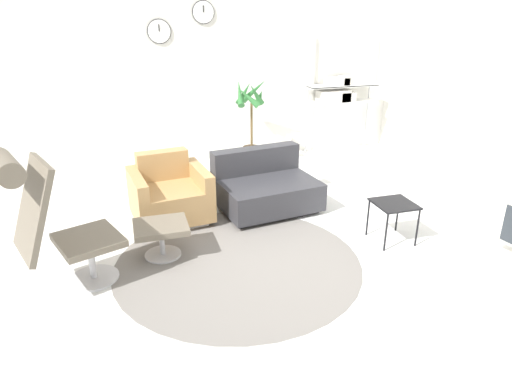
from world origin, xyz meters
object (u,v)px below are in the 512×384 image
at_px(ottoman, 161,232).
at_px(armchair_red, 170,196).
at_px(potted_plant, 251,127).
at_px(lounge_chair, 47,212).
at_px(couch_low, 265,189).
at_px(shelf_unit, 341,90).
at_px(side_table, 394,207).

distance_m(ottoman, armchair_red, 0.85).
xyz_separation_m(armchair_red, potted_plant, (1.45, 1.69, 0.31)).
relative_size(lounge_chair, couch_low, 1.02).
relative_size(ottoman, armchair_red, 0.56).
xyz_separation_m(ottoman, armchair_red, (0.18, 0.83, 0.02)).
relative_size(lounge_chair, potted_plant, 0.98).
distance_m(ottoman, potted_plant, 3.02).
bearing_deg(armchair_red, shelf_unit, -155.14).
bearing_deg(potted_plant, couch_low, -99.98).
height_order(couch_low, side_table, couch_low).
bearing_deg(armchair_red, potted_plant, -138.06).
bearing_deg(side_table, armchair_red, 151.27).
distance_m(couch_low, potted_plant, 1.74).
bearing_deg(ottoman, couch_low, 32.21).
height_order(side_table, potted_plant, potted_plant).
bearing_deg(side_table, couch_low, 130.34).
distance_m(ottoman, side_table, 2.38).
xyz_separation_m(ottoman, side_table, (2.35, -0.36, 0.12)).
distance_m(lounge_chair, side_table, 3.28).
bearing_deg(ottoman, armchair_red, 77.82).
bearing_deg(shelf_unit, potted_plant, -171.46).
height_order(ottoman, side_table, side_table).
bearing_deg(lounge_chair, ottoman, 90.00).
relative_size(couch_low, shelf_unit, 0.63).
distance_m(lounge_chair, ottoman, 1.10).
xyz_separation_m(couch_low, side_table, (1.02, -1.20, 0.13)).
bearing_deg(side_table, lounge_chair, -179.99).
distance_m(potted_plant, shelf_unit, 1.68).
bearing_deg(couch_low, armchair_red, -7.89).
xyz_separation_m(ottoman, couch_low, (1.33, 0.84, -0.01)).
distance_m(side_table, potted_plant, 2.98).
distance_m(ottoman, couch_low, 1.57).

